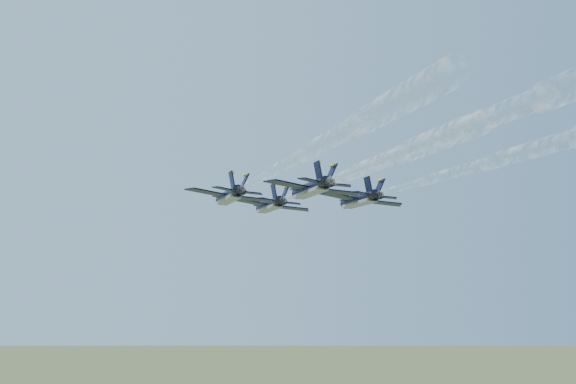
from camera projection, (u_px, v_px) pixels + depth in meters
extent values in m
cylinder|color=black|center=(270.00, 205.00, 125.37)|extent=(1.85, 12.68, 1.81)
cone|color=black|center=(259.00, 209.00, 132.65)|extent=(1.82, 2.49, 1.81)
ellipsoid|color=black|center=(265.00, 204.00, 128.56)|extent=(1.03, 2.30, 0.89)
cube|color=gray|center=(269.00, 209.00, 125.28)|extent=(1.51, 11.38, 0.60)
cube|color=black|center=(251.00, 202.00, 123.84)|extent=(6.20, 4.60, 0.83)
cube|color=yellow|center=(248.00, 202.00, 125.41)|extent=(5.21, 1.96, 0.85)
cube|color=black|center=(291.00, 208.00, 125.40)|extent=(6.20, 4.63, 0.83)
cube|color=yellow|center=(288.00, 208.00, 126.97)|extent=(5.20, 1.99, 0.85)
cube|color=black|center=(266.00, 199.00, 119.07)|extent=(2.87, 2.34, 0.43)
cube|color=black|center=(292.00, 203.00, 120.04)|extent=(2.88, 2.35, 0.43)
cube|color=black|center=(274.00, 192.00, 120.19)|extent=(0.64, 2.11, 2.47)
cube|color=black|center=(284.00, 194.00, 120.58)|extent=(1.19, 2.11, 2.32)
cylinder|color=black|center=(278.00, 201.00, 118.79)|extent=(1.17, 1.15, 1.17)
cylinder|color=black|center=(283.00, 202.00, 119.00)|extent=(1.17, 1.15, 1.17)
cylinder|color=black|center=(229.00, 196.00, 111.52)|extent=(1.85, 12.68, 1.81)
cone|color=black|center=(220.00, 201.00, 118.80)|extent=(1.82, 2.49, 1.81)
ellipsoid|color=black|center=(225.00, 194.00, 114.71)|extent=(1.03, 2.30, 0.89)
cube|color=gray|center=(229.00, 200.00, 111.43)|extent=(1.51, 11.38, 0.60)
cube|color=black|center=(207.00, 192.00, 109.99)|extent=(6.20, 4.60, 0.83)
cube|color=yellow|center=(205.00, 193.00, 111.56)|extent=(5.21, 1.96, 0.85)
cube|color=black|center=(253.00, 199.00, 111.55)|extent=(6.20, 4.63, 0.83)
cube|color=yellow|center=(250.00, 199.00, 113.13)|extent=(5.20, 1.99, 0.85)
cube|color=black|center=(223.00, 189.00, 105.22)|extent=(2.87, 2.34, 0.43)
cube|color=black|center=(252.00, 193.00, 106.19)|extent=(2.88, 2.35, 0.43)
cube|color=black|center=(232.00, 181.00, 106.34)|extent=(0.64, 2.11, 2.47)
cube|color=black|center=(244.00, 182.00, 106.73)|extent=(1.19, 2.11, 2.32)
cylinder|color=black|center=(235.00, 190.00, 104.95)|extent=(1.17, 1.15, 1.17)
cylinder|color=black|center=(242.00, 191.00, 105.15)|extent=(1.17, 1.15, 1.17)
cylinder|color=black|center=(359.00, 199.00, 116.98)|extent=(1.85, 12.68, 1.81)
cone|color=black|center=(343.00, 204.00, 124.26)|extent=(1.82, 2.49, 1.81)
ellipsoid|color=black|center=(352.00, 198.00, 120.17)|extent=(1.03, 2.30, 0.89)
cube|color=gray|center=(359.00, 204.00, 116.89)|extent=(1.51, 11.38, 0.60)
cube|color=black|center=(340.00, 196.00, 115.45)|extent=(6.20, 4.60, 0.83)
cube|color=yellow|center=(337.00, 197.00, 117.02)|extent=(5.21, 1.96, 0.85)
cube|color=black|center=(382.00, 203.00, 117.01)|extent=(6.20, 4.63, 0.83)
cube|color=yellow|center=(378.00, 203.00, 118.58)|extent=(5.20, 1.99, 0.85)
cube|color=black|center=(361.00, 193.00, 110.68)|extent=(2.87, 2.34, 0.43)
cube|color=black|center=(388.00, 197.00, 111.65)|extent=(2.88, 2.35, 0.43)
cube|color=black|center=(368.00, 185.00, 111.80)|extent=(0.64, 2.11, 2.47)
cube|color=black|center=(379.00, 187.00, 112.19)|extent=(1.19, 2.11, 2.32)
cylinder|color=black|center=(373.00, 195.00, 110.41)|extent=(1.17, 1.15, 1.17)
cylinder|color=black|center=(379.00, 196.00, 110.61)|extent=(1.17, 1.15, 1.17)
cylinder|color=black|center=(311.00, 188.00, 102.66)|extent=(1.85, 12.68, 1.81)
cone|color=black|center=(295.00, 194.00, 109.94)|extent=(1.82, 2.49, 1.81)
ellipsoid|color=black|center=(304.00, 187.00, 105.86)|extent=(1.03, 2.30, 0.89)
cube|color=gray|center=(310.00, 193.00, 102.57)|extent=(1.51, 11.38, 0.60)
cube|color=black|center=(288.00, 184.00, 101.13)|extent=(6.20, 4.60, 0.83)
cube|color=yellow|center=(285.00, 185.00, 102.71)|extent=(5.21, 1.96, 0.85)
cube|color=black|center=(337.00, 192.00, 102.69)|extent=(6.20, 4.63, 0.83)
cube|color=yellow|center=(333.00, 193.00, 104.27)|extent=(5.20, 1.99, 0.85)
cube|color=black|center=(309.00, 180.00, 96.37)|extent=(2.87, 2.34, 0.43)
cube|color=black|center=(341.00, 185.00, 97.33)|extent=(2.88, 2.35, 0.43)
cube|color=black|center=(318.00, 171.00, 97.48)|extent=(0.64, 2.11, 2.47)
cube|color=black|center=(331.00, 173.00, 97.87)|extent=(1.19, 2.11, 2.32)
cylinder|color=black|center=(323.00, 182.00, 96.09)|extent=(1.17, 1.15, 1.17)
cylinder|color=black|center=(330.00, 183.00, 96.30)|extent=(1.17, 1.15, 1.17)
cylinder|color=white|center=(294.00, 195.00, 111.31)|extent=(1.01, 16.31, 0.96)
cylinder|color=white|center=(328.00, 182.00, 96.54)|extent=(1.37, 16.31, 1.32)
cylinder|color=white|center=(374.00, 164.00, 81.76)|extent=(1.80, 16.31, 1.74)
cylinder|color=white|center=(440.00, 139.00, 66.99)|extent=(2.28, 16.31, 2.23)
cylinder|color=white|center=(252.00, 183.00, 97.47)|extent=(1.01, 16.31, 0.96)
cylinder|color=white|center=(283.00, 166.00, 82.69)|extent=(1.37, 16.31, 1.32)
cylinder|color=white|center=(329.00, 141.00, 67.92)|extent=(1.80, 16.31, 1.74)
cylinder|color=white|center=(400.00, 102.00, 53.14)|extent=(2.28, 16.31, 2.23)
cylinder|color=white|center=(398.00, 188.00, 102.93)|extent=(1.01, 16.31, 0.96)
cylinder|color=white|center=(453.00, 173.00, 88.15)|extent=(1.37, 16.31, 1.32)
cylinder|color=white|center=(529.00, 151.00, 73.38)|extent=(1.80, 16.31, 1.74)
cylinder|color=white|center=(348.00, 173.00, 88.61)|extent=(1.01, 16.31, 0.96)
cylinder|color=white|center=(403.00, 152.00, 73.84)|extent=(1.37, 16.31, 1.32)
cylinder|color=white|center=(486.00, 120.00, 59.06)|extent=(1.80, 16.31, 1.74)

